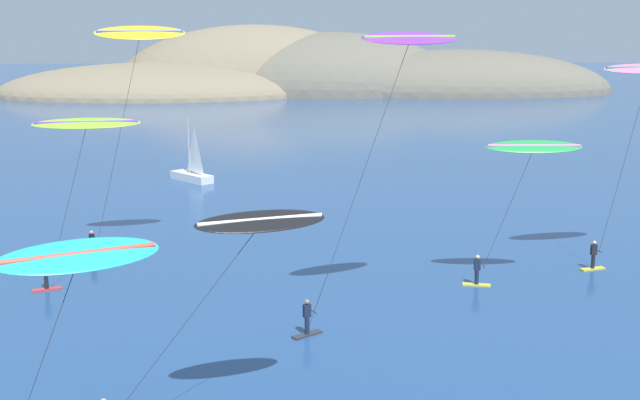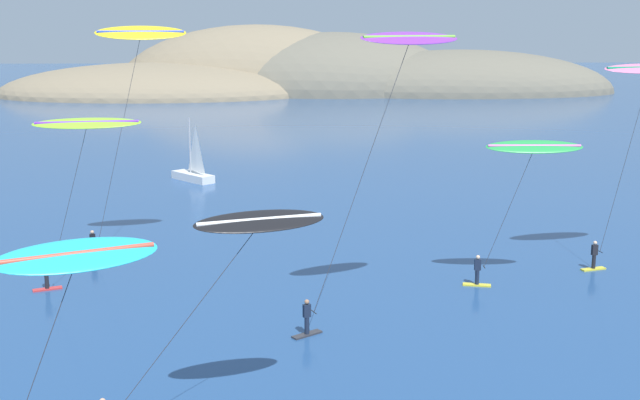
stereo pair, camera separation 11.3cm
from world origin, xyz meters
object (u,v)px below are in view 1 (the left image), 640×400
Objects in this scene: kitesurfer_cyan at (71,276)px; kitesurfer_lime at (83,138)px; kitesurfer_black at (246,241)px; kitesurfer_yellow at (136,51)px; kitesurfer_purple at (401,64)px; kitesurfer_green at (528,160)px; sailboat_near at (190,173)px.

kitesurfer_lime is at bearing 102.38° from kitesurfer_cyan.
kitesurfer_black is 0.60× the size of kitesurfer_yellow.
kitesurfer_green is at bearing 32.53° from kitesurfer_purple.
kitesurfer_lime reaches higher than kitesurfer_black.
kitesurfer_purple is at bearing 51.30° from kitesurfer_cyan.
kitesurfer_black is (7.27, -45.97, 6.01)m from sailboat_near.
kitesurfer_lime is at bearing 120.46° from kitesurfer_black.
sailboat_near is at bearing 110.99° from kitesurfer_purple.
kitesurfer_cyan is at bearing -84.53° from kitesurfer_yellow.
kitesurfer_yellow is 7.84m from kitesurfer_lime.
kitesurfer_purple reaches higher than kitesurfer_lime.
kitesurfer_lime reaches higher than kitesurfer_cyan.
kitesurfer_purple is 18.19m from kitesurfer_yellow.
kitesurfer_black is 23.60m from kitesurfer_yellow.
kitesurfer_yellow is 1.51× the size of kitesurfer_lime.
kitesurfer_yellow reaches higher than kitesurfer_green.
sailboat_near is at bearing 98.99° from kitesurfer_black.
sailboat_near is 0.62× the size of kitesurfer_lime.
kitesurfer_black is 13.05m from kitesurfer_purple.
kitesurfer_purple is 17.04m from kitesurfer_lime.
kitesurfer_black is at bearing -133.81° from kitesurfer_green.
kitesurfer_green is 23.11m from kitesurfer_yellow.
kitesurfer_green is at bearing 46.19° from kitesurfer_black.
kitesurfer_purple reaches higher than kitesurfer_cyan.
kitesurfer_green is at bearing 45.13° from kitesurfer_cyan.
kitesurfer_black is 0.62× the size of kitesurfer_purple.
kitesurfer_cyan is at bearing -87.13° from sailboat_near.
kitesurfer_purple is 18.85m from kitesurfer_cyan.
kitesurfer_lime is (-1.79, -30.57, 7.44)m from sailboat_near.
sailboat_near is 46.93m from kitesurfer_black.
kitesurfer_green reaches higher than sailboat_near.
kitesurfer_yellow is at bearing 73.93° from kitesurfer_lime.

